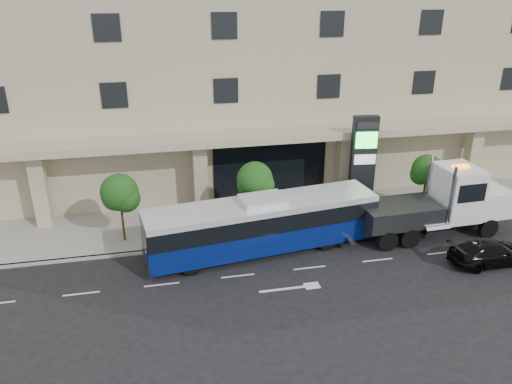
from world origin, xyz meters
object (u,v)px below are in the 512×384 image
at_px(city_bus, 262,224).
at_px(black_sedan, 491,252).
at_px(tow_truck, 441,204).
at_px(signage_pylon, 363,164).

bearing_deg(city_bus, black_sedan, -26.01).
bearing_deg(black_sedan, city_bus, 70.77).
relative_size(city_bus, black_sedan, 2.89).
height_order(city_bus, tow_truck, tow_truck).
bearing_deg(black_sedan, signage_pylon, 28.27).
relative_size(city_bus, tow_truck, 1.28).
xyz_separation_m(tow_truck, signage_pylon, (-3.48, 4.10, 1.45)).
distance_m(black_sedan, signage_pylon, 9.51).
height_order(city_bus, black_sedan, city_bus).
bearing_deg(tow_truck, city_bus, 177.24).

